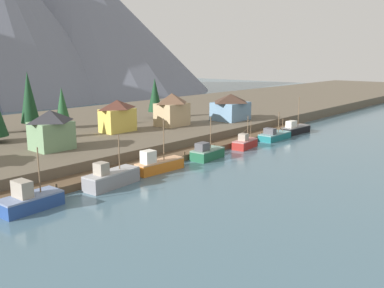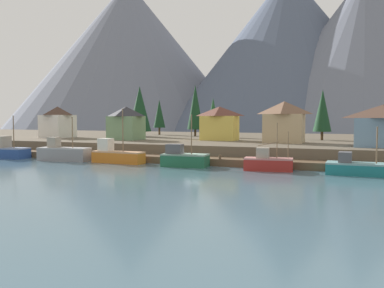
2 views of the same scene
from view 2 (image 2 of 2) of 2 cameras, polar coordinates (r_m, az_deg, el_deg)
ground_plane at (r=76.20m, az=5.69°, el=-1.74°), size 400.00×400.00×1.00m
dock at (r=59.11m, az=0.79°, el=-2.32°), size 80.00×4.00×1.60m
shoreline_bank at (r=87.61m, az=7.90°, el=0.09°), size 400.00×56.00×2.50m
mountain_west_peak at (r=229.77m, az=-8.93°, el=12.08°), size 131.74×131.74×80.86m
mountain_central_peak at (r=198.41m, az=13.27°, el=12.44°), size 116.67×116.67×74.52m
mountain_east_peak at (r=183.98m, az=22.98°, el=11.59°), size 97.70×97.70×65.83m
fishing_boat_blue at (r=74.36m, az=-24.61°, el=-0.92°), size 7.24×3.51×7.09m
fishing_boat_grey at (r=66.36m, az=-17.63°, el=-1.24°), size 8.39×3.51×6.86m
fishing_boat_orange at (r=61.29m, az=-10.61°, el=-1.53°), size 8.29×2.64×8.06m
fishing_boat_green at (r=55.69m, az=-1.16°, el=-2.09°), size 6.44×3.40×7.15m
fishing_boat_red at (r=52.36m, az=10.63°, el=-2.63°), size 6.33×3.27×6.09m
fishing_boat_teal at (r=51.39m, az=22.73°, el=-3.10°), size 8.23×3.24×5.70m
house_blue at (r=64.77m, az=25.30°, el=2.41°), size 8.16×6.75×6.14m
house_yellow at (r=76.07m, az=3.89°, el=2.95°), size 6.89×4.27×6.33m
house_green at (r=78.98m, az=-9.27°, el=2.96°), size 6.08×5.35×6.39m
house_white at (r=91.36m, az=-18.38°, el=2.99°), size 5.62×6.32×6.63m
house_tan at (r=70.24m, az=12.84°, el=3.10°), size 6.72×5.28×7.00m
conifer_near_left at (r=80.36m, az=17.88°, el=4.51°), size 3.43×3.43×9.60m
conifer_near_right at (r=91.66m, az=-7.37°, el=4.94°), size 5.13×5.13×11.31m
conifer_mid_left at (r=101.19m, az=-4.63°, el=4.26°), size 2.97×2.97×8.71m
conifer_mid_right at (r=93.34m, az=0.46°, el=5.22°), size 3.71×3.71×11.84m
conifer_back_left at (r=88.44m, az=2.99°, el=4.31°), size 2.81×2.81×8.55m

